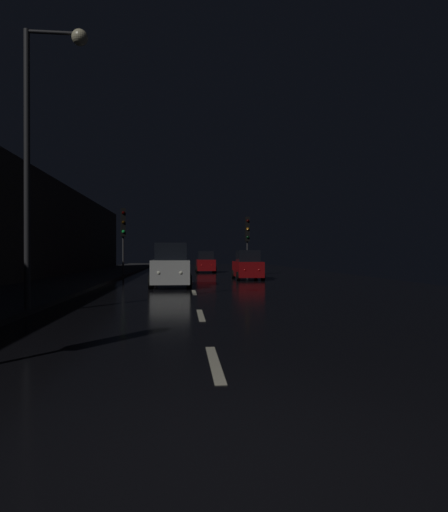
{
  "coord_description": "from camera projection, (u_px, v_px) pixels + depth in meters",
  "views": [
    {
      "loc": [
        -0.48,
        -3.44,
        1.65
      ],
      "look_at": [
        1.9,
        21.29,
        1.53
      ],
      "focal_mm": 30.05,
      "sensor_mm": 36.0,
      "label": 1
    }
  ],
  "objects": [
    {
      "name": "sidewalk_left",
      "position": [
        83.0,
        279.0,
        27.21
      ],
      "size": [
        4.4,
        84.0,
        0.15
      ],
      "primitive_type": "cube",
      "color": "#28282B",
      "rests_on": "ground"
    },
    {
      "name": "car_distant_taillights",
      "position": [
        206.0,
        263.0,
        38.16
      ],
      "size": [
        1.74,
        3.76,
        1.89
      ],
      "rotation": [
        0.0,
        0.0,
        1.57
      ],
      "color": "maroon",
      "rests_on": "ground"
    },
    {
      "name": "traffic_light_far_right",
      "position": [
        247.0,
        233.0,
        33.08
      ],
      "size": [
        0.32,
        0.46,
        4.52
      ],
      "rotation": [
        0.0,
        0.0,
        -1.53
      ],
      "color": "#38383A",
      "rests_on": "ground"
    },
    {
      "name": "building_facade_left",
      "position": [
        20.0,
        223.0,
        23.46
      ],
      "size": [
        0.8,
        63.0,
        6.71
      ],
      "primitive_type": "cube",
      "color": "#2D2B28",
      "rests_on": "ground"
    },
    {
      "name": "car_parked_right_far",
      "position": [
        248.0,
        266.0,
        27.67
      ],
      "size": [
        1.73,
        3.76,
        1.89
      ],
      "rotation": [
        0.0,
        0.0,
        1.57
      ],
      "color": "maroon",
      "rests_on": "ground"
    },
    {
      "name": "car_approaching_headlights",
      "position": [
        171.0,
        267.0,
        21.66
      ],
      "size": [
        2.02,
        4.37,
        2.2
      ],
      "rotation": [
        0.0,
        0.0,
        -1.57
      ],
      "color": "silver",
      "rests_on": "ground"
    },
    {
      "name": "traffic_light_far_left",
      "position": [
        123.0,
        228.0,
        28.82
      ],
      "size": [
        0.38,
        0.48,
        4.73
      ],
      "rotation": [
        0.0,
        0.0,
        -1.33
      ],
      "color": "#38383A",
      "rests_on": "ground"
    },
    {
      "name": "streetlamp_overhead",
      "position": [
        43.0,
        127.0,
        11.64
      ],
      "size": [
        1.7,
        0.44,
        7.81
      ],
      "color": "#2D2D30",
      "rests_on": "ground"
    },
    {
      "name": "lane_centerline",
      "position": [
        196.0,
        301.0,
        15.11
      ],
      "size": [
        0.16,
        19.97,
        0.01
      ],
      "color": "beige",
      "rests_on": "ground"
    },
    {
      "name": "ground",
      "position": [
        190.0,
        279.0,
        27.86
      ],
      "size": [
        25.98,
        84.0,
        0.02
      ],
      "primitive_type": "cube",
      "color": "black"
    }
  ]
}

